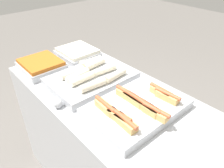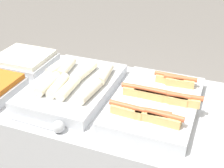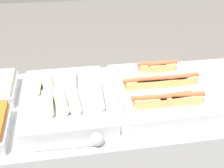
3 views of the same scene
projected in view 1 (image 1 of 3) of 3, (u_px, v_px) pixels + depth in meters
name	position (u px, v px, depth m)	size (l,w,h in m)	color
counter	(116.00, 152.00, 1.52)	(1.58, 0.68, 0.94)	#B7BABF
tray_hotdogs	(137.00, 107.00, 1.14)	(0.37, 0.52, 0.10)	#B7BABF
tray_wraps	(92.00, 77.00, 1.40)	(0.36, 0.53, 0.09)	#B7BABF
tray_side_front	(41.00, 65.00, 1.54)	(0.29, 0.26, 0.07)	#B7BABF
tray_side_back	(77.00, 53.00, 1.71)	(0.29, 0.26, 0.07)	#B7BABF
serving_spoon_near	(56.00, 103.00, 1.20)	(0.26, 0.05, 0.05)	#B2B5BA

